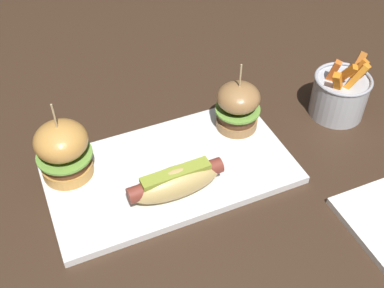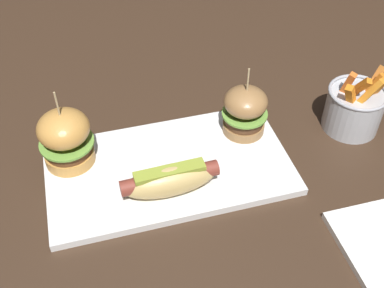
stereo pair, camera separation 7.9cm
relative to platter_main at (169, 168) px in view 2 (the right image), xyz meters
The scene contains 6 objects.
ground_plane 0.01m from the platter_main, ahead, with size 3.00×3.00×0.00m, color #382619.
platter_main is the anchor object (origin of this frame).
hot_dog 0.07m from the platter_main, 100.58° to the right, with size 0.16×0.06×0.05m.
slider_left 0.18m from the platter_main, 160.14° to the left, with size 0.09×0.09×0.15m.
slider_right 0.17m from the platter_main, 18.41° to the left, with size 0.08×0.08×0.14m.
fries_bucket 0.36m from the platter_main, ahead, with size 0.11×0.11×0.13m.
Camera 2 is at (-0.11, -0.55, 0.60)m, focal length 44.40 mm.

